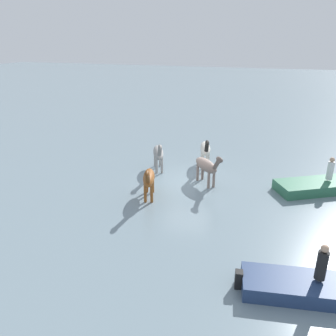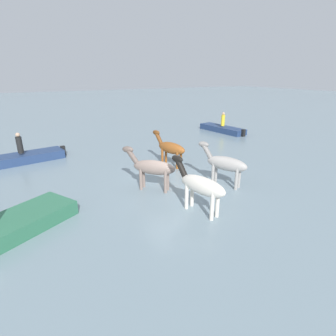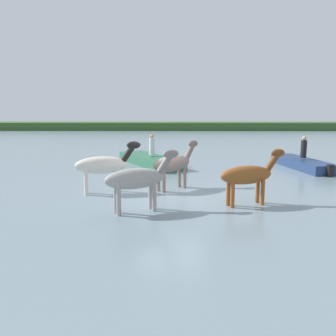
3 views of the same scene
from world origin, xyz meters
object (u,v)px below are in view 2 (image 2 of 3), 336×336
object	(u,v)px
horse_gray_outer	(152,167)
horse_dark_mare	(200,185)
horse_dun_straggler	(225,164)
horse_chestnut_trailing	(170,148)
person_boatman_standing	(223,120)
person_helmsman_aft	(19,144)
boat_tender_starboard	(20,160)
boat_dinghy_port	(222,130)

from	to	relation	value
horse_gray_outer	horse_dark_mare	bearing A→B (deg)	150.74
horse_dun_straggler	horse_chestnut_trailing	xyz separation A→B (m)	(3.65, 0.83, -0.03)
person_boatman_standing	person_helmsman_aft	distance (m)	15.84
horse_chestnut_trailing	boat_tender_starboard	bearing A→B (deg)	40.17
person_helmsman_aft	boat_dinghy_port	bearing A→B (deg)	-85.68
horse_gray_outer	person_helmsman_aft	distance (m)	8.75
horse_dun_straggler	person_boatman_standing	world-z (taller)	horse_dun_straggler
horse_gray_outer	boat_tender_starboard	bearing A→B (deg)	-7.45
horse_dun_straggler	person_helmsman_aft	xyz separation A→B (m)	(8.27, 8.22, 0.08)
horse_gray_outer	boat_tender_starboard	size ratio (longest dim) A/B	0.40
horse_dark_mare	person_boatman_standing	distance (m)	14.80
person_boatman_standing	horse_dun_straggler	bearing A→B (deg)	140.74
person_boatman_standing	person_helmsman_aft	bearing A→B (deg)	93.69
boat_dinghy_port	horse_gray_outer	bearing A→B (deg)	119.87
horse_dark_mare	person_helmsman_aft	bearing A→B (deg)	14.21
person_helmsman_aft	horse_dark_mare	bearing A→B (deg)	-149.68
horse_dark_mare	person_boatman_standing	world-z (taller)	horse_dark_mare
horse_gray_outer	person_boatman_standing	world-z (taller)	horse_gray_outer
boat_dinghy_port	person_boatman_standing	size ratio (longest dim) A/B	4.00
person_boatman_standing	person_helmsman_aft	world-z (taller)	person_helmsman_aft
horse_dark_mare	boat_dinghy_port	world-z (taller)	horse_dark_mare
horse_dun_straggler	horse_dark_mare	distance (m)	2.92
horse_gray_outer	horse_dark_mare	distance (m)	2.78
horse_chestnut_trailing	boat_dinghy_port	distance (m)	10.42
person_boatman_standing	person_helmsman_aft	size ratio (longest dim) A/B	1.00
horse_chestnut_trailing	person_boatman_standing	world-z (taller)	horse_chestnut_trailing
horse_dark_mare	boat_tender_starboard	size ratio (longest dim) A/B	0.49
horse_chestnut_trailing	boat_tender_starboard	xyz separation A→B (m)	(4.66, 7.54, -0.86)
horse_dark_mare	horse_dun_straggler	bearing A→B (deg)	-73.85
horse_gray_outer	person_helmsman_aft	bearing A→B (deg)	-8.10
horse_gray_outer	boat_dinghy_port	bearing A→B (deg)	-96.07
horse_gray_outer	horse_dun_straggler	distance (m)	3.35
horse_chestnut_trailing	boat_dinghy_port	world-z (taller)	horse_chestnut_trailing
horse_gray_outer	horse_chestnut_trailing	distance (m)	3.42
horse_dun_straggler	horse_dark_mare	size ratio (longest dim) A/B	0.95
horse_chestnut_trailing	horse_dark_mare	size ratio (longest dim) A/B	0.94
horse_gray_outer	boat_dinghy_port	size ratio (longest dim) A/B	0.43
boat_dinghy_port	boat_tender_starboard	distance (m)	16.17
boat_tender_starboard	horse_gray_outer	bearing A→B (deg)	116.76
horse_chestnut_trailing	boat_tender_starboard	world-z (taller)	horse_chestnut_trailing
horse_chestnut_trailing	person_boatman_standing	bearing A→B (deg)	-74.33
boat_tender_starboard	horse_dun_straggler	bearing A→B (deg)	125.95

